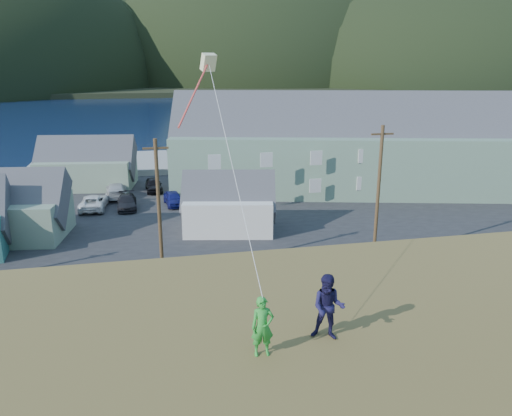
% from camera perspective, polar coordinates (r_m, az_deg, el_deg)
% --- Properties ---
extents(ground, '(900.00, 900.00, 0.00)m').
position_cam_1_polar(ground, '(32.97, -5.71, -8.84)').
color(ground, '#0A1638').
rests_on(ground, ground).
extents(grass_strip, '(110.00, 8.00, 0.10)m').
position_cam_1_polar(grass_strip, '(31.16, -5.30, -10.31)').
color(grass_strip, '#4C3D19').
rests_on(grass_strip, ground).
extents(waterfront_lot, '(72.00, 36.00, 0.12)m').
position_cam_1_polar(waterfront_lot, '(48.82, -7.89, -0.32)').
color(waterfront_lot, '#28282B').
rests_on(waterfront_lot, ground).
extents(wharf, '(26.00, 14.00, 0.90)m').
position_cam_1_polar(wharf, '(71.07, -14.11, 4.98)').
color(wharf, gray).
rests_on(wharf, ground).
extents(far_shore, '(900.00, 320.00, 2.00)m').
position_cam_1_polar(far_shore, '(359.92, -11.64, 14.15)').
color(far_shore, black).
rests_on(far_shore, ground).
extents(far_hills, '(760.00, 265.00, 143.00)m').
position_cam_1_polar(far_hills, '(311.67, -4.80, 14.28)').
color(far_hills, black).
rests_on(far_hills, ground).
extents(lodge, '(38.85, 19.02, 13.17)m').
position_cam_1_polar(lodge, '(55.92, 10.07, 7.00)').
color(lodge, slate).
rests_on(lodge, waterfront_lot).
extents(shed_palegreen_near, '(10.25, 7.19, 6.95)m').
position_cam_1_polar(shed_palegreen_near, '(45.01, -26.71, -0.03)').
color(shed_palegreen_near, gray).
rests_on(shed_palegreen_near, waterfront_lot).
extents(shed_white, '(8.66, 6.57, 6.23)m').
position_cam_1_polar(shed_white, '(42.25, -3.13, 0.46)').
color(shed_white, white).
rests_on(shed_white, waterfront_lot).
extents(shed_palegreen_far, '(11.45, 7.49, 7.21)m').
position_cam_1_polar(shed_palegreen_far, '(59.89, -18.78, 4.76)').
color(shed_palegreen_far, gray).
rests_on(shed_palegreen_far, waterfront_lot).
extents(utility_poles, '(33.27, 0.24, 9.79)m').
position_cam_1_polar(utility_poles, '(32.55, -11.18, -0.51)').
color(utility_poles, '#47331E').
rests_on(utility_poles, waterfront_lot).
extents(parked_cars, '(24.59, 11.37, 1.57)m').
position_cam_1_polar(parked_cars, '(53.11, -15.75, 1.47)').
color(parked_cars, silver).
rests_on(parked_cars, waterfront_lot).
extents(kite_flyer_green, '(0.56, 0.38, 1.52)m').
position_cam_1_polar(kite_flyer_green, '(12.29, 0.75, -13.40)').
color(kite_flyer_green, green).
rests_on(kite_flyer_green, hillside).
extents(kite_flyer_navy, '(1.05, 0.95, 1.75)m').
position_cam_1_polar(kite_flyer_navy, '(13.03, 8.26, -11.16)').
color(kite_flyer_navy, '#1A1740').
rests_on(kite_flyer_navy, hillside).
extents(kite_rig, '(0.92, 3.64, 8.55)m').
position_cam_1_polar(kite_rig, '(16.91, -5.63, 15.50)').
color(kite_rig, '#EDEAB4').
rests_on(kite_rig, ground).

